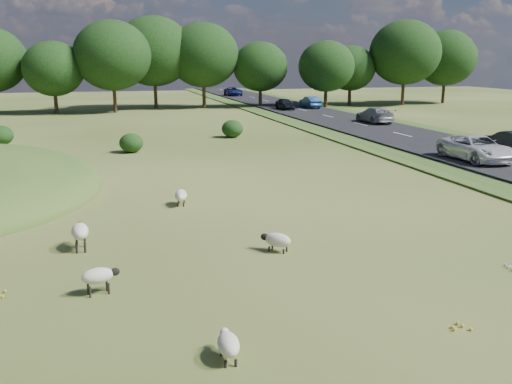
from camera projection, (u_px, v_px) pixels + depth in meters
ground at (164, 156)px, 38.05m from camera, size 160.00×160.00×0.00m
road at (369, 128)px, 52.56m from camera, size 8.00×150.00×0.25m
treeline at (120, 57)px, 69.55m from camera, size 96.28×14.66×11.70m
shrubs at (123, 135)px, 43.16m from camera, size 19.43×7.91×1.45m
sheep_0 at (99, 276)px, 15.56m from camera, size 1.10×0.64×0.76m
sheep_1 at (277, 240)px, 19.05m from camera, size 1.05×1.04×0.65m
sheep_2 at (181, 196)px, 25.10m from camera, size 0.70×1.25×0.70m
sheep_3 at (80, 231)px, 19.18m from camera, size 0.59×1.29×0.93m
sheep_4 at (228, 344)px, 12.15m from camera, size 0.50×1.07×0.61m
car_1 at (476, 148)px, 34.77m from camera, size 2.51×5.44×1.51m
car_2 at (511, 142)px, 37.28m from camera, size 1.60×4.58×1.51m
car_3 at (285, 104)px, 69.91m from camera, size 1.59×3.95×1.35m
car_4 at (233, 91)px, 96.17m from camera, size 2.35×5.10×1.42m
car_5 at (375, 115)px, 55.42m from camera, size 2.10×5.16×1.50m
car_6 at (310, 102)px, 72.12m from camera, size 1.51×4.33×1.43m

